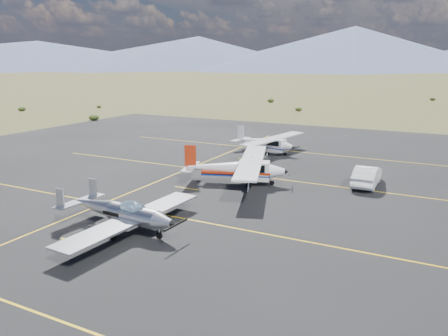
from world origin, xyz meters
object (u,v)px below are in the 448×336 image
Objects in this scene: aircraft_plain at (265,142)px; aircraft_low_wing at (123,212)px; sedan at (367,176)px; aircraft_cessna at (236,168)px.

aircraft_low_wing is at bearing -77.44° from aircraft_plain.
sedan is (10.48, 15.35, -0.28)m from aircraft_low_wing.
aircraft_low_wing reaches higher than sedan.
aircraft_cessna is at bearing -68.09° from aircraft_plain.
sedan is at bearing 59.04° from aircraft_low_wing.
aircraft_plain reaches higher than aircraft_low_wing.
sedan is (8.92, 4.08, -0.52)m from aircraft_cessna.
aircraft_cessna is at bearing 85.47° from aircraft_low_wing.
aircraft_plain is 13.67m from sedan.
aircraft_cessna reaches higher than sedan.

